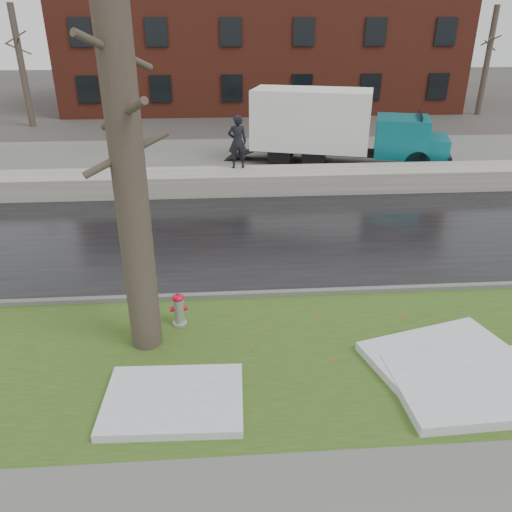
{
  "coord_description": "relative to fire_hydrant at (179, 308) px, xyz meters",
  "views": [
    {
      "loc": [
        -1.07,
        -8.65,
        5.59
      ],
      "look_at": [
        -0.36,
        1.05,
        1.0
      ],
      "focal_mm": 35.0,
      "sensor_mm": 36.0,
      "label": 1
    }
  ],
  "objects": [
    {
      "name": "bg_tree_left",
      "position": [
        -10.01,
        22.03,
        2.91
      ],
      "size": [
        1.4,
        1.62,
        6.5
      ],
      "color": "brown",
      "rests_on": "ground"
    },
    {
      "name": "bg_tree_right",
      "position": [
        17.99,
        24.03,
        2.91
      ],
      "size": [
        1.4,
        1.62,
        6.5
      ],
      "color": "brown",
      "rests_on": "ground"
    },
    {
      "name": "fire_hydrant",
      "position": [
        0.0,
        0.0,
        0.0
      ],
      "size": [
        0.35,
        0.31,
        0.72
      ],
      "rotation": [
        0.0,
        0.0,
        0.12
      ],
      "color": "#ADB1B5",
      "rests_on": "verge"
    },
    {
      "name": "tree",
      "position": [
        -0.58,
        -0.57,
        3.17
      ],
      "size": [
        1.35,
        1.53,
        7.06
      ],
      "rotation": [
        0.0,
        0.0,
        0.14
      ],
      "color": "brown",
      "rests_on": "verge"
    },
    {
      "name": "ground",
      "position": [
        1.99,
        0.03,
        -0.42
      ],
      "size": [
        120.0,
        120.0,
        0.0
      ],
      "primitive_type": "plane",
      "color": "#47423D",
      "rests_on": "ground"
    },
    {
      "name": "snowbank",
      "position": [
        1.99,
        8.73,
        -0.05
      ],
      "size": [
        60.0,
        1.6,
        0.75
      ],
      "primitive_type": "cube",
      "color": "#B3AFA3",
      "rests_on": "ground"
    },
    {
      "name": "snow_patch_near",
      "position": [
        4.84,
        -1.72,
        -0.3
      ],
      "size": [
        3.04,
        2.62,
        0.16
      ],
      "primitive_type": "cube",
      "rotation": [
        0.0,
        0.0,
        0.27
      ],
      "color": "silver",
      "rests_on": "verge"
    },
    {
      "name": "verge",
      "position": [
        1.99,
        -1.22,
        -0.4
      ],
      "size": [
        60.0,
        4.5,
        0.04
      ],
      "primitive_type": "cube",
      "color": "#2A4C19",
      "rests_on": "ground"
    },
    {
      "name": "road",
      "position": [
        1.99,
        4.53,
        -0.41
      ],
      "size": [
        60.0,
        7.0,
        0.03
      ],
      "primitive_type": "cube",
      "color": "black",
      "rests_on": "ground"
    },
    {
      "name": "brick_building",
      "position": [
        3.99,
        30.03,
        4.58
      ],
      "size": [
        26.0,
        12.0,
        10.0
      ],
      "primitive_type": "cube",
      "color": "maroon",
      "rests_on": "ground"
    },
    {
      "name": "snow_patch_side",
      "position": [
        5.09,
        -2.37,
        -0.29
      ],
      "size": [
        2.87,
        1.91,
        0.18
      ],
      "primitive_type": "cube",
      "rotation": [
        0.0,
        0.0,
        0.04
      ],
      "color": "silver",
      "rests_on": "verge"
    },
    {
      "name": "box_truck",
      "position": [
        5.71,
        12.14,
        1.21
      ],
      "size": [
        9.29,
        4.32,
        3.09
      ],
      "rotation": [
        0.0,
        0.0,
        -0.3
      ],
      "color": "black",
      "rests_on": "ground"
    },
    {
      "name": "snow_patch_far",
      "position": [
        0.05,
        -2.31,
        -0.31
      ],
      "size": [
        2.25,
        1.67,
        0.14
      ],
      "primitive_type": "cube",
      "rotation": [
        0.0,
        0.0,
        -0.03
      ],
      "color": "silver",
      "rests_on": "verge"
    },
    {
      "name": "worker",
      "position": [
        1.55,
        9.2,
        1.27
      ],
      "size": [
        0.74,
        0.54,
        1.89
      ],
      "primitive_type": "imported",
      "rotation": [
        0.0,
        0.0,
        3.27
      ],
      "color": "black",
      "rests_on": "snowbank"
    },
    {
      "name": "parking_lot",
      "position": [
        1.99,
        13.03,
        -0.41
      ],
      "size": [
        60.0,
        9.0,
        0.03
      ],
      "primitive_type": "cube",
      "color": "slate",
      "rests_on": "ground"
    },
    {
      "name": "curb",
      "position": [
        1.99,
        1.03,
        -0.35
      ],
      "size": [
        60.0,
        0.15,
        0.14
      ],
      "primitive_type": "cube",
      "color": "slate",
      "rests_on": "ground"
    },
    {
      "name": "bg_tree_center",
      "position": [
        -4.01,
        26.03,
        2.91
      ],
      "size": [
        1.4,
        1.62,
        6.5
      ],
      "color": "brown",
      "rests_on": "ground"
    }
  ]
}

